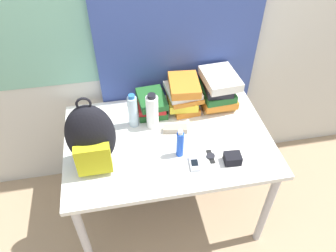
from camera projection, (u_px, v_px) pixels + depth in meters
name	position (u px, v px, depth m)	size (l,w,h in m)	color
wall_back	(152.00, 25.00, 2.03)	(6.00, 0.06, 2.50)	beige
curtain_blue	(179.00, 27.00, 2.02)	(1.07, 0.04, 2.50)	#384C93
desk	(168.00, 147.00, 2.07)	(1.26, 0.84, 0.75)	silver
backpack	(91.00, 138.00, 1.73)	(0.26, 0.20, 0.46)	black
book_stack_left	(152.00, 104.00, 2.15)	(0.19, 0.27, 0.13)	#1E5623
book_stack_center	(183.00, 94.00, 2.15)	(0.23, 0.28, 0.21)	orange
book_stack_right	(217.00, 89.00, 2.18)	(0.24, 0.30, 0.24)	olive
water_bottle	(133.00, 111.00, 2.02)	(0.06, 0.06, 0.24)	silver
sports_bottle	(152.00, 111.00, 2.01)	(0.08, 0.08, 0.25)	white
sunscreen_bottle	(180.00, 144.00, 1.85)	(0.04, 0.04, 0.19)	blue
cell_phone	(194.00, 164.00, 1.85)	(0.06, 0.11, 0.02)	#B7BCC6
sunglasses_case	(175.00, 129.00, 2.04)	(0.16, 0.08, 0.04)	gray
camera_pouch	(232.00, 158.00, 1.85)	(0.10, 0.08, 0.06)	black
wristwatch	(211.00, 156.00, 1.90)	(0.05, 0.11, 0.01)	black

